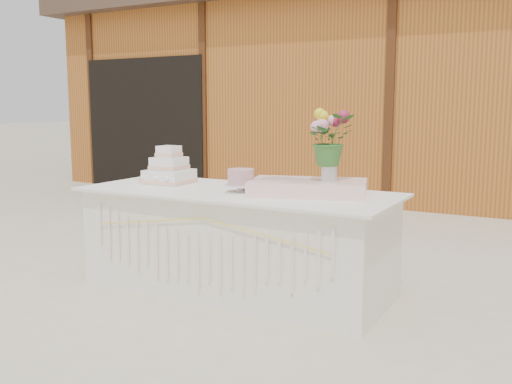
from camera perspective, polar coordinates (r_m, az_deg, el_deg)
ground at (r=4.45m, az=-1.90°, el=-9.72°), size 80.00×80.00×0.00m
barn at (r=9.86m, az=16.43°, el=9.84°), size 12.60×4.60×3.30m
cake_table at (r=4.34m, az=-1.96°, el=-4.88°), size 2.40×1.00×0.77m
wedding_cake at (r=4.72m, az=-8.67°, el=2.13°), size 0.36×0.36×0.31m
pink_cake_stand at (r=4.13m, az=-1.52°, el=1.24°), size 0.24×0.24×0.18m
satin_runner at (r=4.09m, az=5.24°, el=0.47°), size 0.92×0.69×0.10m
flower_vase at (r=4.04m, az=7.35°, el=2.19°), size 0.11×0.11×0.16m
bouquet at (r=4.02m, az=7.42°, el=5.90°), size 0.44×0.43×0.37m
loose_flowers at (r=4.90m, az=-11.34°, el=1.16°), size 0.23×0.32×0.02m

